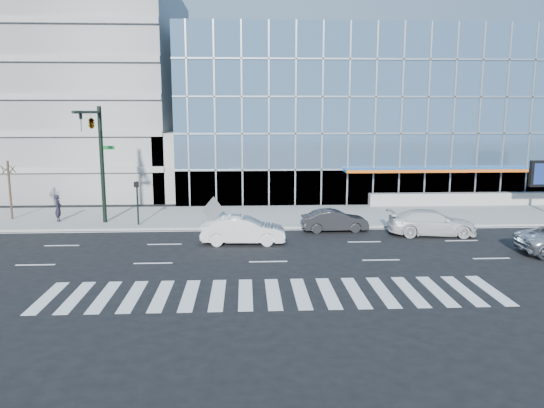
{
  "coord_description": "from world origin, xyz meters",
  "views": [
    {
      "loc": [
        -1.16,
        -30.87,
        7.76
      ],
      "look_at": [
        0.56,
        3.0,
        1.86
      ],
      "focal_mm": 35.0,
      "sensor_mm": 36.0,
      "label": 1
    }
  ],
  "objects_px": {
    "white_suv": "(432,223)",
    "dark_sedan": "(335,221)",
    "white_sedan": "(243,230)",
    "pedestrian": "(58,208)",
    "ped_signal_post": "(137,196)",
    "tilted_panel": "(213,210)",
    "street_tree_near": "(8,169)",
    "traffic_signal": "(95,137)"
  },
  "relations": [
    {
      "from": "white_suv",
      "to": "dark_sedan",
      "type": "bearing_deg",
      "value": 81.41
    },
    {
      "from": "white_sedan",
      "to": "pedestrian",
      "type": "height_order",
      "value": "pedestrian"
    },
    {
      "from": "white_sedan",
      "to": "ped_signal_post",
      "type": "bearing_deg",
      "value": 57.65
    },
    {
      "from": "white_sedan",
      "to": "tilted_panel",
      "type": "relative_size",
      "value": 3.84
    },
    {
      "from": "dark_sedan",
      "to": "pedestrian",
      "type": "xyz_separation_m",
      "value": [
        -19.01,
        3.49,
        0.38
      ]
    },
    {
      "from": "ped_signal_post",
      "to": "dark_sedan",
      "type": "xyz_separation_m",
      "value": [
        13.18,
        -1.94,
        -1.43
      ]
    },
    {
      "from": "street_tree_near",
      "to": "tilted_panel",
      "type": "xyz_separation_m",
      "value": [
        14.57,
        -2.13,
        -2.71
      ]
    },
    {
      "from": "white_sedan",
      "to": "dark_sedan",
      "type": "relative_size",
      "value": 1.16
    },
    {
      "from": "dark_sedan",
      "to": "tilted_panel",
      "type": "xyz_separation_m",
      "value": [
        -8.11,
        2.37,
        0.35
      ]
    },
    {
      "from": "traffic_signal",
      "to": "dark_sedan",
      "type": "bearing_deg",
      "value": -5.72
    },
    {
      "from": "traffic_signal",
      "to": "white_sedan",
      "type": "height_order",
      "value": "traffic_signal"
    },
    {
      "from": "street_tree_near",
      "to": "dark_sedan",
      "type": "distance_m",
      "value": 23.32
    },
    {
      "from": "street_tree_near",
      "to": "white_sedan",
      "type": "xyz_separation_m",
      "value": [
        16.68,
        -7.52,
        -2.96
      ]
    },
    {
      "from": "white_sedan",
      "to": "tilted_panel",
      "type": "distance_m",
      "value": 5.79
    },
    {
      "from": "traffic_signal",
      "to": "dark_sedan",
      "type": "xyz_separation_m",
      "value": [
        15.68,
        -1.57,
        -5.45
      ]
    },
    {
      "from": "pedestrian",
      "to": "tilted_panel",
      "type": "bearing_deg",
      "value": -103.17
    },
    {
      "from": "dark_sedan",
      "to": "pedestrian",
      "type": "bearing_deg",
      "value": 76.81
    },
    {
      "from": "street_tree_near",
      "to": "white_suv",
      "type": "relative_size",
      "value": 0.77
    },
    {
      "from": "white_sedan",
      "to": "dark_sedan",
      "type": "xyz_separation_m",
      "value": [
        6.0,
        3.02,
        -0.11
      ]
    },
    {
      "from": "white_sedan",
      "to": "dark_sedan",
      "type": "bearing_deg",
      "value": -61.02
    },
    {
      "from": "street_tree_near",
      "to": "pedestrian",
      "type": "distance_m",
      "value": 4.66
    },
    {
      "from": "tilted_panel",
      "to": "ped_signal_post",
      "type": "bearing_deg",
      "value": 144.71
    },
    {
      "from": "dark_sedan",
      "to": "pedestrian",
      "type": "distance_m",
      "value": 19.33
    },
    {
      "from": "traffic_signal",
      "to": "ped_signal_post",
      "type": "relative_size",
      "value": 2.67
    },
    {
      "from": "pedestrian",
      "to": "street_tree_near",
      "type": "bearing_deg",
      "value": 67.22
    },
    {
      "from": "ped_signal_post",
      "to": "dark_sedan",
      "type": "distance_m",
      "value": 13.4
    },
    {
      "from": "white_suv",
      "to": "ped_signal_post",
      "type": "bearing_deg",
      "value": 84.74
    },
    {
      "from": "white_suv",
      "to": "pedestrian",
      "type": "xyz_separation_m",
      "value": [
        -25.01,
        4.9,
        0.29
      ]
    },
    {
      "from": "ped_signal_post",
      "to": "pedestrian",
      "type": "bearing_deg",
      "value": 165.18
    },
    {
      "from": "traffic_signal",
      "to": "white_suv",
      "type": "distance_m",
      "value": 22.53
    },
    {
      "from": "white_suv",
      "to": "dark_sedan",
      "type": "distance_m",
      "value": 6.17
    },
    {
      "from": "white_suv",
      "to": "white_sedan",
      "type": "height_order",
      "value": "white_sedan"
    },
    {
      "from": "white_suv",
      "to": "street_tree_near",
      "type": "bearing_deg",
      "value": 83.02
    },
    {
      "from": "street_tree_near",
      "to": "white_suv",
      "type": "height_order",
      "value": "street_tree_near"
    },
    {
      "from": "pedestrian",
      "to": "white_sedan",
      "type": "bearing_deg",
      "value": -123.89
    },
    {
      "from": "street_tree_near",
      "to": "white_sedan",
      "type": "bearing_deg",
      "value": -24.26
    },
    {
      "from": "traffic_signal",
      "to": "pedestrian",
      "type": "bearing_deg",
      "value": 150.1
    },
    {
      "from": "tilted_panel",
      "to": "traffic_signal",
      "type": "bearing_deg",
      "value": 145.93
    },
    {
      "from": "white_suv",
      "to": "tilted_panel",
      "type": "distance_m",
      "value": 14.61
    },
    {
      "from": "traffic_signal",
      "to": "tilted_panel",
      "type": "bearing_deg",
      "value": 6.05
    },
    {
      "from": "traffic_signal",
      "to": "pedestrian",
      "type": "distance_m",
      "value": 6.36
    },
    {
      "from": "ped_signal_post",
      "to": "street_tree_near",
      "type": "bearing_deg",
      "value": 164.94
    }
  ]
}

